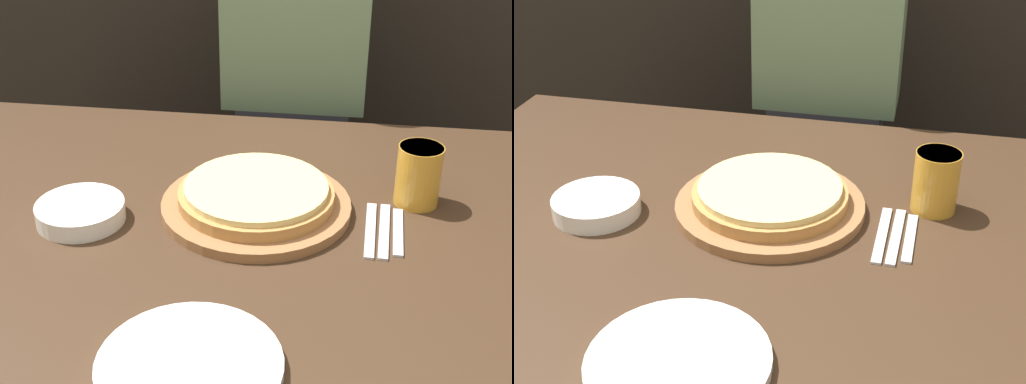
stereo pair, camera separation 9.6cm
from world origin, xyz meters
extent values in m
cube|color=#3D2819|center=(0.00, 0.00, 0.36)|extent=(1.41, 1.07, 0.72)
cylinder|color=#99663D|center=(0.04, 0.08, 0.73)|extent=(0.36, 0.36, 0.02)
cylinder|color=#B77F42|center=(0.04, 0.08, 0.75)|extent=(0.30, 0.30, 0.02)
cylinder|color=#EAD184|center=(0.04, 0.08, 0.77)|extent=(0.28, 0.28, 0.01)
cylinder|color=gold|center=(0.35, 0.16, 0.78)|extent=(0.09, 0.09, 0.12)
cylinder|color=white|center=(0.35, 0.16, 0.83)|extent=(0.08, 0.08, 0.01)
cylinder|color=white|center=(0.01, -0.36, 0.73)|extent=(0.26, 0.26, 0.02)
cylinder|color=white|center=(-0.28, 0.00, 0.74)|extent=(0.17, 0.17, 0.04)
cube|color=silver|center=(0.26, 0.04, 0.72)|extent=(0.02, 0.19, 0.00)
cube|color=silver|center=(0.29, 0.04, 0.72)|extent=(0.03, 0.19, 0.00)
cube|color=silver|center=(0.31, 0.04, 0.72)|extent=(0.02, 0.16, 0.00)
cube|color=#33333D|center=(0.06, 0.71, 0.35)|extent=(0.30, 0.20, 0.70)
cube|color=slate|center=(0.06, 0.71, 0.91)|extent=(0.37, 0.20, 0.42)
camera|label=1|loc=(0.21, -1.09, 1.43)|focal=50.00mm
camera|label=2|loc=(0.31, -1.07, 1.43)|focal=50.00mm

